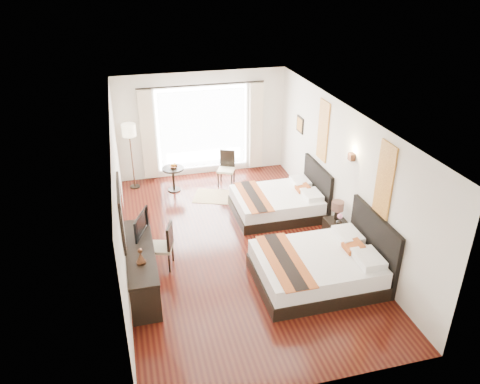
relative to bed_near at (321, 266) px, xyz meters
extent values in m
cube|color=black|center=(-1.19, 1.58, -0.33)|extent=(4.50, 7.50, 0.01)
cube|color=white|center=(-1.19, 1.58, 2.46)|extent=(4.50, 7.50, 0.02)
cube|color=silver|center=(1.06, 1.58, 1.07)|extent=(0.01, 7.50, 2.80)
cube|color=silver|center=(-3.43, 1.58, 1.07)|extent=(0.01, 7.50, 2.80)
cube|color=silver|center=(-1.19, 5.33, 1.07)|extent=(4.50, 0.01, 2.80)
cube|color=silver|center=(-1.19, -2.16, 1.07)|extent=(4.50, 0.01, 2.80)
cube|color=white|center=(-1.19, 5.31, 0.97)|extent=(2.40, 0.02, 2.20)
cube|color=white|center=(-1.19, 5.25, 0.97)|extent=(2.30, 0.02, 2.10)
cube|color=beige|center=(-2.64, 5.21, 0.95)|extent=(0.35, 0.14, 2.35)
cube|color=beige|center=(0.26, 5.21, 0.95)|extent=(0.35, 0.14, 2.35)
cube|color=brown|center=(1.04, 0.00, 1.62)|extent=(0.03, 0.50, 1.35)
cube|color=brown|center=(1.04, 2.62, 1.62)|extent=(0.03, 0.50, 1.35)
cube|color=#4C2C1B|center=(1.00, 1.16, 1.59)|extent=(0.10, 0.14, 0.14)
cube|color=black|center=(-3.41, 0.73, 1.22)|extent=(0.04, 1.25, 0.95)
cube|color=white|center=(-3.38, 0.73, 1.22)|extent=(0.01, 1.12, 0.82)
cube|color=black|center=(-0.11, 0.00, -0.20)|extent=(2.16, 1.69, 0.26)
cube|color=white|center=(-0.11, 0.00, 0.09)|extent=(2.10, 1.65, 0.32)
cube|color=black|center=(1.01, 0.00, 0.31)|extent=(0.08, 1.69, 1.26)
cube|color=#A3521A|center=(-0.71, 0.00, 0.26)|extent=(0.58, 1.75, 0.02)
cube|color=black|center=(0.01, 2.62, -0.21)|extent=(1.93, 1.51, 0.24)
cube|color=white|center=(0.01, 2.62, 0.05)|extent=(1.87, 1.47, 0.28)
cube|color=black|center=(1.01, 2.62, 0.24)|extent=(0.08, 1.51, 1.13)
cube|color=#A3521A|center=(-0.54, 2.62, 0.20)|extent=(0.52, 1.57, 0.02)
cube|color=black|center=(0.84, 1.16, -0.08)|extent=(0.42, 0.51, 0.49)
cylinder|color=black|center=(0.87, 1.26, 0.28)|extent=(0.11, 0.11, 0.21)
cylinder|color=#462C21|center=(0.87, 1.26, 0.48)|extent=(0.25, 0.25, 0.19)
imported|color=black|center=(0.83, 1.04, 0.24)|extent=(0.15, 0.15, 0.14)
cube|color=black|center=(-3.18, 0.73, 0.05)|extent=(0.50, 2.20, 0.76)
imported|color=black|center=(-3.16, 1.28, 0.64)|extent=(0.36, 0.71, 0.42)
cube|color=beige|center=(-2.78, 1.20, 0.11)|extent=(0.54, 0.54, 0.06)
cube|color=black|center=(-2.60, 1.14, 0.37)|extent=(0.17, 0.40, 0.48)
cylinder|color=black|center=(-3.10, 4.88, -0.31)|extent=(0.26, 0.26, 0.03)
cylinder|color=#4C2C1B|center=(-3.10, 4.88, 0.43)|extent=(0.03, 0.03, 1.46)
cylinder|color=#F6E9C1|center=(-3.10, 4.88, 1.24)|extent=(0.35, 0.35, 0.30)
cylinder|color=black|center=(-2.13, 4.44, -0.01)|extent=(0.54, 0.54, 0.63)
imported|color=#4B2C1A|center=(-2.11, 4.43, 0.33)|extent=(0.23, 0.23, 0.05)
cube|color=beige|center=(-0.76, 4.44, 0.09)|extent=(0.55, 0.55, 0.06)
cube|color=black|center=(-0.68, 4.61, 0.34)|extent=(0.38, 0.20, 0.47)
cube|color=tan|center=(-1.12, 3.80, -0.32)|extent=(1.38, 1.16, 0.01)
camera|label=1|loc=(-3.19, -6.41, 5.07)|focal=35.00mm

